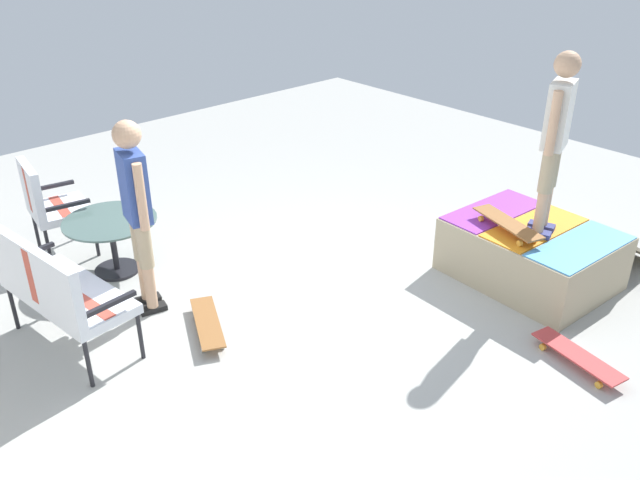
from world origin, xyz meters
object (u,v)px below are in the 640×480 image
(patio_chair_near_house, at_px, (47,201))
(skateboard_on_ramp, at_px, (507,223))
(patio_bench, at_px, (53,286))
(person_watching, at_px, (136,203))
(skateboard_spare, at_px, (578,356))
(skate_ramp, at_px, (533,252))
(skateboard_by_bench, at_px, (207,323))
(person_skater, at_px, (556,132))
(patio_table, at_px, (112,235))

(patio_chair_near_house, relative_size, skateboard_on_ramp, 1.24)
(patio_bench, height_order, person_watching, person_watching)
(person_watching, xyz_separation_m, skateboard_spare, (-3.07, -2.10, -0.96))
(skate_ramp, distance_m, patio_bench, 4.35)
(skateboard_by_bench, bearing_deg, person_skater, -117.70)
(patio_bench, height_order, person_skater, person_skater)
(patio_chair_near_house, bearing_deg, person_skater, -139.49)
(patio_table, distance_m, skateboard_by_bench, 1.52)
(skate_ramp, relative_size, skateboard_by_bench, 2.42)
(person_skater, distance_m, skateboard_on_ramp, 0.93)
(skateboard_by_bench, bearing_deg, skate_ramp, -115.54)
(patio_chair_near_house, bearing_deg, person_watching, -172.23)
(person_skater, height_order, skateboard_on_ramp, person_skater)
(skateboard_spare, bearing_deg, person_watching, 34.37)
(person_skater, bearing_deg, skateboard_by_bench, 62.30)
(skate_ramp, bearing_deg, skateboard_spare, 137.57)
(skateboard_spare, bearing_deg, patio_bench, 44.66)
(person_watching, bearing_deg, skateboard_on_ramp, -125.24)
(person_skater, xyz_separation_m, skateboard_spare, (-0.94, 0.83, -1.45))
(person_watching, bearing_deg, person_skater, -126.03)
(skate_ramp, bearing_deg, skateboard_on_ramp, 67.40)
(patio_bench, height_order, skateboard_on_ramp, patio_bench)
(skateboard_on_ramp, bearing_deg, skate_ramp, -112.60)
(person_skater, bearing_deg, skate_ramp, -51.77)
(person_watching, relative_size, person_skater, 1.06)
(patio_chair_near_house, distance_m, skateboard_on_ramp, 4.53)
(skate_ramp, xyz_separation_m, skateboard_by_bench, (1.37, 2.86, -0.20))
(patio_table, height_order, skateboard_spare, patio_table)
(person_skater, bearing_deg, patio_chair_near_house, 40.51)
(skate_ramp, relative_size, skateboard_spare, 2.37)
(person_skater, bearing_deg, skateboard_on_ramp, 45.22)
(person_skater, bearing_deg, patio_table, 44.17)
(patio_table, height_order, person_watching, person_watching)
(patio_bench, bearing_deg, patio_table, -45.91)
(patio_table, relative_size, person_skater, 0.54)
(patio_bench, xyz_separation_m, patio_chair_near_house, (1.64, -0.63, -0.00))
(patio_table, distance_m, skateboard_on_ramp, 3.79)
(skateboard_by_bench, height_order, skateboard_spare, same)
(person_skater, relative_size, skateboard_by_bench, 2.06)
(patio_table, relative_size, skateboard_spare, 1.09)
(patio_chair_near_house, height_order, skateboard_on_ramp, patio_chair_near_house)
(patio_table, bearing_deg, skateboard_spare, -152.48)
(person_watching, bearing_deg, patio_chair_near_house, 7.77)
(person_watching, height_order, person_skater, person_skater)
(patio_bench, xyz_separation_m, skateboard_on_ramp, (-1.82, -3.56, 0.03))
(skateboard_on_ramp, bearing_deg, skateboard_by_bench, 64.10)
(person_skater, bearing_deg, skateboard_spare, 138.54)
(skateboard_spare, relative_size, skateboard_on_ramp, 1.00)
(skateboard_by_bench, bearing_deg, skateboard_on_ramp, -115.90)
(patio_bench, height_order, skateboard_by_bench, patio_bench)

